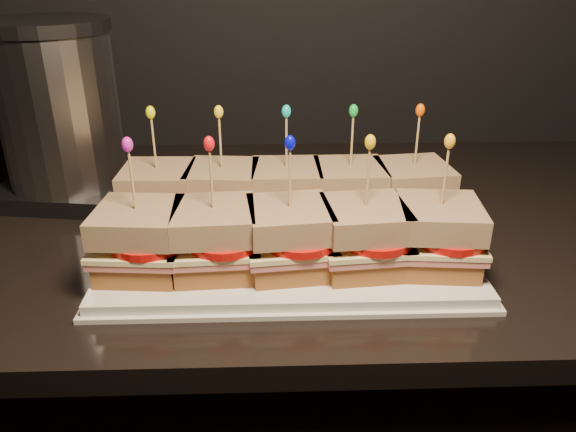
{
  "coord_description": "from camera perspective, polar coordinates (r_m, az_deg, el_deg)",
  "views": [
    {
      "loc": [
        -0.63,
        0.9,
        1.24
      ],
      "look_at": [
        -0.6,
        1.54,
        0.94
      ],
      "focal_mm": 35.0,
      "sensor_mm": 36.0,
      "label": 1
    }
  ],
  "objects": [
    {
      "name": "granite_slab",
      "position": [
        0.89,
        16.53,
        -0.43
      ],
      "size": [
        2.48,
        0.68,
        0.03
      ],
      "primitive_type": "cube",
      "color": "black",
      "rests_on": "cabinet"
    },
    {
      "name": "platter",
      "position": [
        0.73,
        -0.0,
        -3.27
      ],
      "size": [
        0.45,
        0.28,
        0.02
      ],
      "primitive_type": "cube",
      "color": "white",
      "rests_on": "granite_slab"
    },
    {
      "name": "platter_rim",
      "position": [
        0.73,
        -0.0,
        -3.69
      ],
      "size": [
        0.46,
        0.29,
        0.01
      ],
      "primitive_type": "cube",
      "color": "white",
      "rests_on": "granite_slab"
    },
    {
      "name": "sandwich_0_bread_bot",
      "position": [
        0.79,
        -12.74,
        0.24
      ],
      "size": [
        0.09,
        0.09,
        0.03
      ],
      "primitive_type": "cube",
      "rotation": [
        0.0,
        0.0,
        -0.03
      ],
      "color": "brown",
      "rests_on": "platter"
    },
    {
      "name": "sandwich_0_ham",
      "position": [
        0.78,
        -12.86,
        1.33
      ],
      "size": [
        0.1,
        0.1,
        0.01
      ],
      "primitive_type": "cube",
      "rotation": [
        0.0,
        0.0,
        -0.03
      ],
      "color": "#CD6665",
      "rests_on": "sandwich_0_bread_bot"
    },
    {
      "name": "sandwich_0_cheese",
      "position": [
        0.78,
        -12.91,
        1.8
      ],
      "size": [
        0.1,
        0.1,
        0.01
      ],
      "primitive_type": "cube",
      "rotation": [
        0.0,
        0.0,
        -0.03
      ],
      "color": "#F7EAA2",
      "rests_on": "sandwich_0_ham"
    },
    {
      "name": "sandwich_0_tomato",
      "position": [
        0.77,
        -12.16,
        2.15
      ],
      "size": [
        0.09,
        0.09,
        0.01
      ],
      "primitive_type": "cylinder",
      "color": "red",
      "rests_on": "sandwich_0_cheese"
    },
    {
      "name": "sandwich_0_bread_top",
      "position": [
        0.77,
        -13.1,
        3.68
      ],
      "size": [
        0.09,
        0.09,
        0.03
      ],
      "primitive_type": "cube",
      "rotation": [
        0.0,
        0.0,
        -0.03
      ],
      "color": "#57270D",
      "rests_on": "sandwich_0_tomato"
    },
    {
      "name": "sandwich_0_pick",
      "position": [
        0.75,
        -13.44,
        6.9
      ],
      "size": [
        0.0,
        0.0,
        0.09
      ],
      "primitive_type": "cylinder",
      "color": "tan",
      "rests_on": "sandwich_0_bread_top"
    },
    {
      "name": "sandwich_0_frill",
      "position": [
        0.74,
        -13.8,
        10.19
      ],
      "size": [
        0.01,
        0.01,
        0.02
      ],
      "primitive_type": "ellipsoid",
      "color": "#EFE705",
      "rests_on": "sandwich_0_pick"
    },
    {
      "name": "sandwich_1_bread_bot",
      "position": [
        0.78,
        -6.51,
        0.33
      ],
      "size": [
        0.1,
        0.1,
        0.03
      ],
      "primitive_type": "cube",
      "rotation": [
        0.0,
        0.0,
        -0.09
      ],
      "color": "brown",
      "rests_on": "platter"
    },
    {
      "name": "sandwich_1_ham",
      "position": [
        0.77,
        -6.57,
        1.44
      ],
      "size": [
        0.11,
        0.1,
        0.01
      ],
      "primitive_type": "cube",
      "rotation": [
        0.0,
        0.0,
        -0.09
      ],
      "color": "#CD6665",
      "rests_on": "sandwich_1_bread_bot"
    },
    {
      "name": "sandwich_1_cheese",
      "position": [
        0.77,
        -6.59,
        1.92
      ],
      "size": [
        0.11,
        0.11,
        0.01
      ],
      "primitive_type": "cube",
      "rotation": [
        0.0,
        0.0,
        -0.09
      ],
      "color": "#F7EAA2",
      "rests_on": "sandwich_1_ham"
    },
    {
      "name": "sandwich_1_tomato",
      "position": [
        0.76,
        -5.75,
        2.27
      ],
      "size": [
        0.09,
        0.09,
        0.01
      ],
      "primitive_type": "cylinder",
      "color": "red",
      "rests_on": "sandwich_1_cheese"
    },
    {
      "name": "sandwich_1_bread_top",
      "position": [
        0.76,
        -6.7,
        3.83
      ],
      "size": [
        0.1,
        0.1,
        0.03
      ],
      "primitive_type": "cube",
      "rotation": [
        0.0,
        0.0,
        -0.09
      ],
      "color": "#57270D",
      "rests_on": "sandwich_1_tomato"
    },
    {
      "name": "sandwich_1_pick",
      "position": [
        0.74,
        -6.87,
        7.11
      ],
      "size": [
        0.0,
        0.0,
        0.09
      ],
      "primitive_type": "cylinder",
      "color": "tan",
      "rests_on": "sandwich_1_bread_top"
    },
    {
      "name": "sandwich_1_frill",
      "position": [
        0.73,
        -7.06,
        10.46
      ],
      "size": [
        0.01,
        0.01,
        0.02
      ],
      "primitive_type": "ellipsoid",
      "color": "yellow",
      "rests_on": "sandwich_1_pick"
    },
    {
      "name": "sandwich_2_bread_bot",
      "position": [
        0.78,
        -0.16,
        0.42
      ],
      "size": [
        0.09,
        0.09,
        0.03
      ],
      "primitive_type": "cube",
      "rotation": [
        0.0,
        0.0,
        0.0
      ],
      "color": "brown",
      "rests_on": "platter"
    },
    {
      "name": "sandwich_2_ham",
      "position": [
        0.77,
        -0.16,
        1.54
      ],
      "size": [
        0.1,
        0.1,
        0.01
      ],
      "primitive_type": "cube",
      "rotation": [
        0.0,
        0.0,
        0.0
      ],
      "color": "#CD6665",
      "rests_on": "sandwich_2_bread_bot"
    },
    {
      "name": "sandwich_2_cheese",
      "position": [
        0.77,
        -0.16,
        2.01
      ],
      "size": [
        0.1,
        0.1,
        0.01
      ],
      "primitive_type": "cube",
      "rotation": [
        0.0,
        0.0,
        0.0
      ],
      "color": "#F7EAA2",
      "rests_on": "sandwich_2_ham"
    },
    {
      "name": "sandwich_2_tomato",
      "position": [
        0.76,
        0.76,
        2.37
      ],
      "size": [
        0.09,
        0.09,
        0.01
      ],
      "primitive_type": "cylinder",
      "color": "red",
      "rests_on": "sandwich_2_cheese"
    },
    {
      "name": "sandwich_2_bread_top",
      "position": [
        0.76,
        -0.16,
        3.94
      ],
      "size": [
        0.09,
        0.09,
        0.03
      ],
      "primitive_type": "cube",
      "rotation": [
        0.0,
        0.0,
        0.0
      ],
      "color": "#57270D",
      "rests_on": "sandwich_2_tomato"
    },
    {
      "name": "sandwich_2_pick",
      "position": [
        0.74,
        -0.17,
        7.23
      ],
      "size": [
        0.0,
        0.0,
        0.09
      ],
      "primitive_type": "cylinder",
      "color": "tan",
      "rests_on": "sandwich_2_bread_top"
    },
    {
      "name": "sandwich_2_frill",
      "position": [
        0.73,
        -0.17,
        10.6
      ],
      "size": [
        0.01,
        0.01,
        0.02
      ],
      "primitive_type": "ellipsoid",
      "color": "#11B4A4",
      "rests_on": "sandwich_2_pick"
    },
    {
      "name": "sandwich_3_bread_bot",
      "position": [
        0.78,
        6.16,
        0.51
      ],
      "size": [
        0.09,
        0.09,
        0.03
      ],
      "primitive_type": "cube",
      "rotation": [
        0.0,
        0.0,
        0.03
      ],
      "color": "brown",
      "rests_on": "platter"
    },
    {
      "name": "sandwich_3_ham",
      "position": [
        0.78,
        6.21,
        1.61
      ],
      "size": [
        0.1,
        0.1,
        0.01
      ],
      "primitive_type": "cube",
      "rotation": [
        0.0,
        0.0,
        0.03
      ],
      "color": "#CD6665",
      "rests_on": "sandwich_3_bread_bot"
    },
    {
      "name": "sandwich_3_cheese",
      "position": [
        0.77,
        6.24,
        2.09
      ],
      "size": [
        0.1,
        0.1,
        0.01
      ],
      "primitive_type": "cube",
      "rotation": [
        0.0,
        0.0,
        0.03
      ],
      "color": "#F7EAA2",
      "rests_on": "sandwich_3_ham"
    },
    {
      "name": "sandwich_3_tomato",
      "position": [
        0.77,
        7.21,
        2.43
      ],
      "size": [
        0.09,
        0.09,
        0.01
      ],
      "primitive_type": "cylinder",
      "color": "red",
      "rests_on": "sandwich_3_cheese"
    },
    {
      "name": "sandwich_3_bread_top",
      "position": [
        0.76,
        6.33,
        3.99
      ],
      "size": [
        0.09,
        0.09,
        0.03
      ],
      "primitive_type": "cube",
      "rotation": [
        0.0,
        0.0,
        0.03
      ],
      "color": "#57270D",
      "rests_on": "sandwich_3_tomato"
    },
    {
      "name": "sandwich_3_pick",
      "position": [
        0.75,
        6.5,
        7.25
      ],
      "size": [
        0.0,
        0.0,
        0.09
      ],
      "primitive_type": "cylinder",
      "color": "tan",
      "rests_on": "sandwich_3_bread_top"
    },
    {
      "name": "sandwich_3_frill",
      "position": [
        0.73,
        6.67,
        10.59
      ],
      "size": [
        0.01,
        0.01,
        0.02
      ],
      "primitive_type": "ellipsoid",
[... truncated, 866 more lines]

